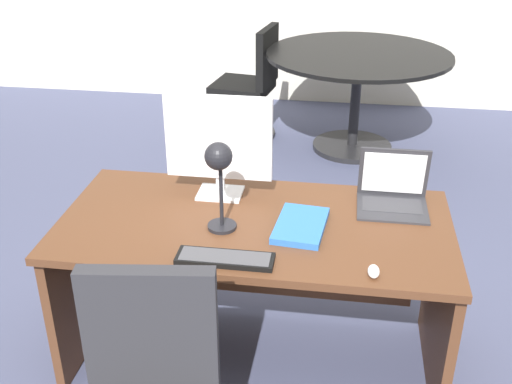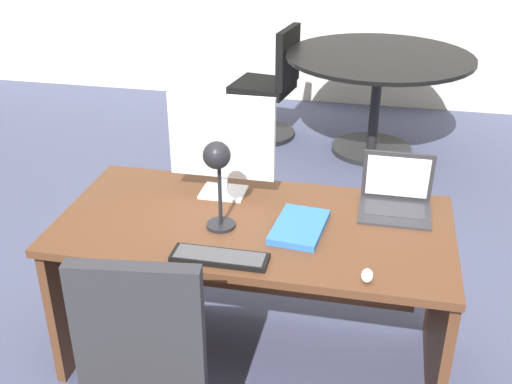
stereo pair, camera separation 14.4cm
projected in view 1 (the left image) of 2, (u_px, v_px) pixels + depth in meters
The scene contains 10 objects.
ground at pixel (287, 205), 4.26m from camera, with size 12.00×12.00×0.00m, color #474C6B.
desk at pixel (256, 257), 2.75m from camera, with size 1.65×0.81×0.72m.
monitor at pixel (219, 141), 2.71m from camera, with size 0.47×0.16×0.47m.
laptop at pixel (393, 188), 2.73m from camera, with size 0.30×0.26×0.25m.
keyboard at pixel (225, 259), 2.34m from camera, with size 0.37×0.11×0.02m.
mouse at pixel (374, 271), 2.26m from camera, with size 0.04×0.08×0.03m.
desk_lamp at pixel (219, 168), 2.42m from camera, with size 0.12×0.14×0.39m.
book at pixel (301, 225), 2.56m from camera, with size 0.23×0.33×0.03m.
meeting_table at pixel (357, 77), 4.85m from camera, with size 1.43×1.43×0.80m.
meeting_chair_near at pixel (249, 93), 5.19m from camera, with size 0.56×0.56×0.94m.
Camera 1 is at (0.34, -2.24, 2.03)m, focal length 43.75 mm.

